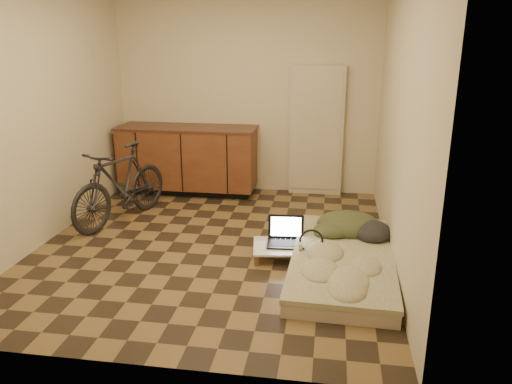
# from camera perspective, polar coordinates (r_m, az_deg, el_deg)

# --- Properties ---
(room_shell) EXTENTS (3.50, 4.00, 2.60)m
(room_shell) POSITION_cam_1_polar(r_m,az_deg,el_deg) (4.83, -5.18, 8.32)
(room_shell) COLOR brown
(room_shell) RESTS_ON ground
(cabinets) EXTENTS (1.84, 0.62, 0.91)m
(cabinets) POSITION_cam_1_polar(r_m,az_deg,el_deg) (6.80, -7.75, 3.74)
(cabinets) COLOR black
(cabinets) RESTS_ON ground
(appliance_panel) EXTENTS (0.70, 0.10, 1.70)m
(appliance_panel) POSITION_cam_1_polar(r_m,az_deg,el_deg) (6.68, 6.95, 6.89)
(appliance_panel) COLOR beige
(appliance_panel) RESTS_ON ground
(bicycle) EXTENTS (0.93, 1.58, 0.98)m
(bicycle) POSITION_cam_1_polar(r_m,az_deg,el_deg) (5.85, -15.27, 1.28)
(bicycle) COLOR black
(bicycle) RESTS_ON ground
(futon) EXTENTS (0.97, 1.93, 0.16)m
(futon) POSITION_cam_1_polar(r_m,az_deg,el_deg) (4.69, 9.87, -7.78)
(futon) COLOR #BAA994
(futon) RESTS_ON ground
(clothing_pile) EXTENTS (0.70, 0.59, 0.27)m
(clothing_pile) POSITION_cam_1_polar(r_m,az_deg,el_deg) (5.12, 11.18, -3.02)
(clothing_pile) COLOR #373F24
(clothing_pile) RESTS_ON futon
(headphones) EXTENTS (0.27, 0.25, 0.17)m
(headphones) POSITION_cam_1_polar(r_m,az_deg,el_deg) (4.67, 6.34, -5.52)
(headphones) COLOR black
(headphones) RESTS_ON futon
(lap_desk) EXTENTS (0.77, 0.56, 0.12)m
(lap_desk) POSITION_cam_1_polar(r_m,az_deg,el_deg) (4.88, 3.94, -6.26)
(lap_desk) COLOR brown
(lap_desk) RESTS_ON ground
(laptop) EXTENTS (0.37, 0.34, 0.24)m
(laptop) POSITION_cam_1_polar(r_m,az_deg,el_deg) (4.91, 3.40, -5.25)
(laptop) COLOR black
(laptop) RESTS_ON lap_desk
(mouse) EXTENTS (0.06, 0.09, 0.03)m
(mouse) POSITION_cam_1_polar(r_m,az_deg,el_deg) (4.87, 7.22, -6.00)
(mouse) COLOR silver
(mouse) RESTS_ON lap_desk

